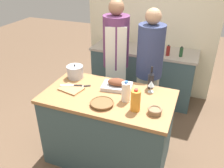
{
  "coord_description": "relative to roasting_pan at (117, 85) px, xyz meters",
  "views": [
    {
      "loc": [
        0.86,
        -2.08,
        2.29
      ],
      "look_at": [
        0.0,
        0.12,
        1.0
      ],
      "focal_mm": 38.0,
      "sensor_mm": 36.0,
      "label": 1
    }
  ],
  "objects": [
    {
      "name": "stand_mixer",
      "position": [
        -0.46,
        1.41,
        0.07
      ],
      "size": [
        0.18,
        0.14,
        0.3
      ],
      "color": "silver",
      "rests_on": "back_counter"
    },
    {
      "name": "stock_pot",
      "position": [
        -0.59,
        0.07,
        0.03
      ],
      "size": [
        0.21,
        0.21,
        0.18
      ],
      "color": "#B7B7BC",
      "rests_on": "kitchen_island"
    },
    {
      "name": "condiment_bottle_short",
      "position": [
        0.37,
        1.27,
        0.02
      ],
      "size": [
        0.06,
        0.06,
        0.17
      ],
      "color": "maroon",
      "rests_on": "back_counter"
    },
    {
      "name": "roasting_pan",
      "position": [
        0.0,
        0.0,
        0.0
      ],
      "size": [
        0.37,
        0.28,
        0.12
      ],
      "color": "#BCBCC1",
      "rests_on": "kitchen_island"
    },
    {
      "name": "wine_bottle_green",
      "position": [
        0.36,
        0.15,
        0.06
      ],
      "size": [
        0.07,
        0.07,
        0.28
      ],
      "color": "black",
      "rests_on": "kitchen_island"
    },
    {
      "name": "kitchen_island",
      "position": [
        -0.04,
        -0.19,
        -0.5
      ],
      "size": [
        1.46,
        0.81,
        0.92
      ],
      "color": "#3D565B",
      "rests_on": "ground_plane"
    },
    {
      "name": "condiment_bottle_extra",
      "position": [
        0.57,
        1.3,
        0.02
      ],
      "size": [
        0.05,
        0.05,
        0.16
      ],
      "color": "#234C28",
      "rests_on": "back_counter"
    },
    {
      "name": "knife_paring",
      "position": [
        -0.4,
        -0.12,
        -0.04
      ],
      "size": [
        0.2,
        0.14,
        0.01
      ],
      "color": "#B7B7BC",
      "rests_on": "kitchen_island"
    },
    {
      "name": "back_wall",
      "position": [
        -0.04,
        1.76,
        0.31
      ],
      "size": [
        2.26,
        0.1,
        2.55
      ],
      "color": "beige",
      "rests_on": "ground_plane"
    },
    {
      "name": "back_counter",
      "position": [
        -0.04,
        1.41,
        -0.51
      ],
      "size": [
        1.76,
        0.6,
        0.91
      ],
      "color": "#3D565B",
      "rests_on": "ground_plane"
    },
    {
      "name": "ground_plane",
      "position": [
        -0.04,
        -0.19,
        -0.96
      ],
      "size": [
        12.0,
        12.0,
        0.0
      ],
      "primitive_type": "plane",
      "color": "brown"
    },
    {
      "name": "person_cook_guest",
      "position": [
        0.23,
        0.63,
        -0.0
      ],
      "size": [
        0.35,
        0.35,
        1.74
      ],
      "rotation": [
        0.0,
        0.0,
        0.03
      ],
      "color": "beige",
      "rests_on": "ground_plane"
    },
    {
      "name": "knife_chef",
      "position": [
        -0.51,
        -0.17,
        -0.03
      ],
      "size": [
        0.26,
        0.11,
        0.01
      ],
      "color": "#B7B7BC",
      "rests_on": "cutting_board"
    },
    {
      "name": "juice_jug",
      "position": [
        0.32,
        -0.35,
        0.07
      ],
      "size": [
        0.1,
        0.1,
        0.24
      ],
      "color": "orange",
      "rests_on": "kitchen_island"
    },
    {
      "name": "wicker_basket",
      "position": [
        -0.02,
        -0.39,
        -0.03
      ],
      "size": [
        0.25,
        0.25,
        0.04
      ],
      "color": "brown",
      "rests_on": "kitchen_island"
    },
    {
      "name": "condiment_bottle_tall",
      "position": [
        0.18,
        1.37,
        0.03
      ],
      "size": [
        0.05,
        0.05,
        0.18
      ],
      "color": "#B28E2D",
      "rests_on": "back_counter"
    },
    {
      "name": "wine_glass_left",
      "position": [
        0.39,
        0.06,
        0.06
      ],
      "size": [
        0.07,
        0.07,
        0.14
      ],
      "color": "silver",
      "rests_on": "kitchen_island"
    },
    {
      "name": "cutting_board",
      "position": [
        -0.48,
        -0.23,
        -0.04
      ],
      "size": [
        0.29,
        0.24,
        0.02
      ],
      "color": "#AD7F51",
      "rests_on": "kitchen_island"
    },
    {
      "name": "person_cook_aproned",
      "position": [
        -0.28,
        0.71,
        0.03
      ],
      "size": [
        0.38,
        0.4,
        1.8
      ],
      "rotation": [
        0.0,
        0.0,
        0.34
      ],
      "color": "beige",
      "rests_on": "ground_plane"
    },
    {
      "name": "milk_jug",
      "position": [
        0.18,
        -0.22,
        0.06
      ],
      "size": [
        0.09,
        0.09,
        0.23
      ],
      "color": "white",
      "rests_on": "kitchen_island"
    },
    {
      "name": "mixing_bowl",
      "position": [
        0.52,
        -0.34,
        -0.01
      ],
      "size": [
        0.14,
        0.14,
        0.06
      ],
      "color": "#846647",
      "rests_on": "kitchen_island"
    }
  ]
}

